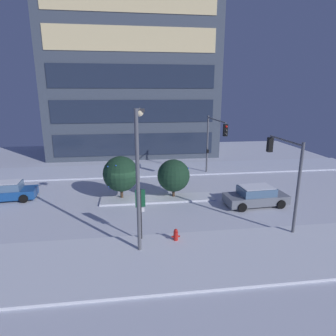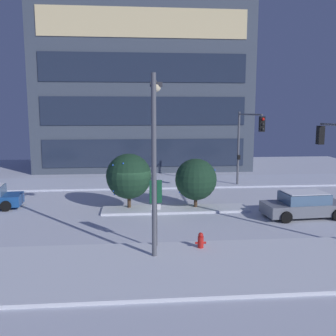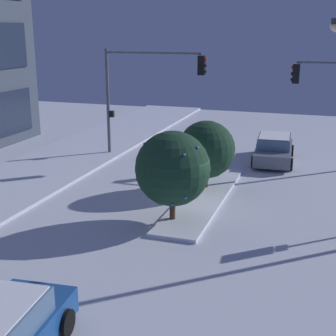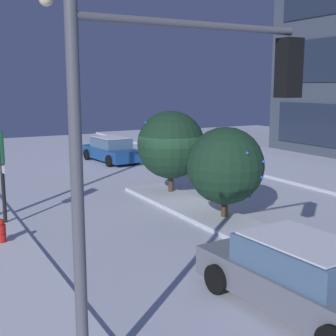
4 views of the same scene
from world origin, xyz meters
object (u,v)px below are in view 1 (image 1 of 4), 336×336
object	(u,v)px
traffic_light_corner_far_right	(214,137)
street_lamp_arched	(138,158)
car_far	(5,192)
parking_info_sign	(141,208)
car_near	(256,196)
fire_hydrant	(176,236)
decorated_tree_median	(174,176)
decorated_tree_left_of_median	(121,174)
traffic_light_corner_near_right	(285,164)

from	to	relation	value
traffic_light_corner_far_right	street_lamp_arched	distance (m)	13.87
car_far	parking_info_sign	distance (m)	13.09
car_near	parking_info_sign	xyz separation A→B (m)	(-8.80, -4.28, 1.28)
fire_hydrant	decorated_tree_median	world-z (taller)	decorated_tree_median
traffic_light_corner_far_right	car_far	bearing A→B (deg)	-79.06
decorated_tree_median	decorated_tree_left_of_median	bearing A→B (deg)	176.75
parking_info_sign	car_far	bearing A→B (deg)	46.55
street_lamp_arched	decorated_tree_left_of_median	xyz separation A→B (m)	(-1.23, 7.20, -2.84)
car_far	decorated_tree_median	xyz separation A→B (m)	(13.26, -1.21, 1.17)
parking_info_sign	decorated_tree_median	xyz separation A→B (m)	(2.87, 6.64, -0.11)
car_near	street_lamp_arched	world-z (taller)	street_lamp_arched
street_lamp_arched	decorated_tree_median	xyz separation A→B (m)	(2.92, 6.97, -3.06)
traffic_light_corner_near_right	parking_info_sign	distance (m)	9.38
car_near	decorated_tree_median	xyz separation A→B (m)	(-5.94, 2.36, 1.17)
traffic_light_corner_near_right	traffic_light_corner_far_right	world-z (taller)	traffic_light_corner_far_right
car_near	car_far	world-z (taller)	same
decorated_tree_left_of_median	traffic_light_corner_near_right	bearing A→B (deg)	-28.31
car_near	street_lamp_arched	size ratio (longest dim) A/B	0.64
car_near	traffic_light_corner_near_right	xyz separation A→B (m)	(0.28, -2.98, 3.21)
traffic_light_corner_near_right	traffic_light_corner_far_right	size ratio (longest dim) A/B	0.93
car_far	fire_hydrant	distance (m)	14.86
traffic_light_corner_near_right	street_lamp_arched	size ratio (longest dim) A/B	0.74
decorated_tree_median	traffic_light_corner_near_right	bearing A→B (deg)	-40.70
car_near	decorated_tree_median	size ratio (longest dim) A/B	1.52
traffic_light_corner_near_right	decorated_tree_median	world-z (taller)	traffic_light_corner_near_right
car_near	decorated_tree_left_of_median	distance (m)	10.51
car_far	decorated_tree_median	bearing A→B (deg)	169.40
traffic_light_corner_near_right	fire_hydrant	world-z (taller)	traffic_light_corner_near_right
traffic_light_corner_far_right	fire_hydrant	world-z (taller)	traffic_light_corner_far_right
traffic_light_corner_near_right	decorated_tree_left_of_median	world-z (taller)	traffic_light_corner_near_right
street_lamp_arched	car_far	bearing A→B (deg)	57.04
traffic_light_corner_far_right	parking_info_sign	world-z (taller)	traffic_light_corner_far_right
car_near	fire_hydrant	world-z (taller)	car_near
traffic_light_corner_far_right	parking_info_sign	bearing A→B (deg)	-33.43
car_near	traffic_light_corner_far_right	size ratio (longest dim) A/B	0.80
fire_hydrant	decorated_tree_median	distance (m)	7.28
parking_info_sign	traffic_light_corner_near_right	bearing A→B (deg)	-88.26
traffic_light_corner_near_right	street_lamp_arched	xyz separation A→B (m)	(-9.13, -1.62, 1.02)
car_near	traffic_light_corner_far_right	world-z (taller)	traffic_light_corner_far_right
traffic_light_corner_far_right	decorated_tree_left_of_median	bearing A→B (deg)	-63.13
car_near	car_far	xyz separation A→B (m)	(-19.20, 3.58, -0.00)
traffic_light_corner_near_right	parking_info_sign	size ratio (longest dim) A/B	1.80
parking_info_sign	decorated_tree_left_of_median	world-z (taller)	decorated_tree_left_of_median
traffic_light_corner_near_right	traffic_light_corner_far_right	bearing A→B (deg)	9.18
car_near	traffic_light_corner_near_right	bearing A→B (deg)	-88.39
street_lamp_arched	decorated_tree_left_of_median	distance (m)	7.84
parking_info_sign	car_near	bearing A→B (deg)	-70.45
traffic_light_corner_far_right	fire_hydrant	bearing A→B (deg)	-25.20
fire_hydrant	street_lamp_arched	bearing A→B (deg)	177.05
street_lamp_arched	traffic_light_corner_far_right	bearing A→B (deg)	-27.49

